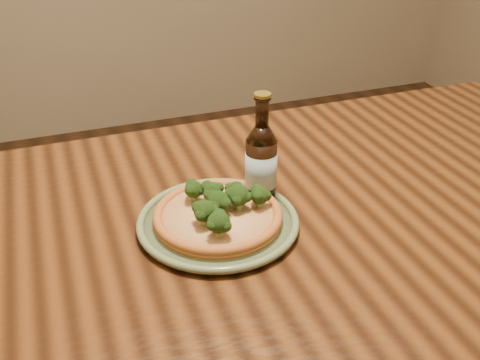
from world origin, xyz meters
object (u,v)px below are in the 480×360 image
object	(u,v)px
beer_bottle	(261,163)
pizza	(219,214)
plate	(218,222)
table	(284,255)

from	to	relation	value
beer_bottle	pizza	bearing A→B (deg)	-133.97
plate	pizza	world-z (taller)	pizza
plate	beer_bottle	size ratio (longest dim) A/B	1.33
pizza	plate	bearing A→B (deg)	160.46
plate	pizza	distance (m)	0.02
pizza	beer_bottle	world-z (taller)	beer_bottle
plate	pizza	xyz separation A→B (m)	(0.00, -0.00, 0.02)
table	plate	bearing A→B (deg)	177.37
table	beer_bottle	world-z (taller)	beer_bottle
pizza	table	bearing A→B (deg)	-2.46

